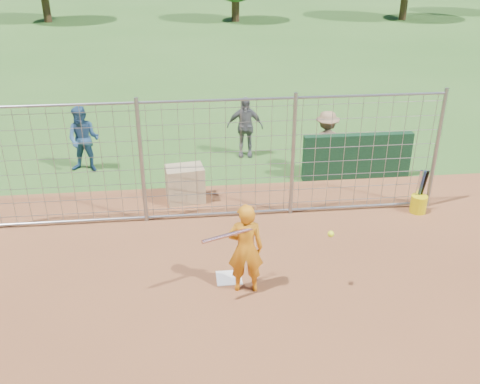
{
  "coord_description": "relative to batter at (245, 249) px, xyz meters",
  "views": [
    {
      "loc": [
        -0.64,
        -7.74,
        5.39
      ],
      "look_at": [
        0.3,
        0.8,
        1.15
      ],
      "focal_mm": 40.0,
      "sensor_mm": 36.0,
      "label": 1
    }
  ],
  "objects": [
    {
      "name": "backstop_fence",
      "position": [
        -0.24,
        2.53,
        0.47
      ],
      "size": [
        9.08,
        0.08,
        2.6
      ],
      "color": "gray",
      "rests_on": "ground"
    },
    {
      "name": "bystander_b",
      "position": [
        0.68,
        5.81,
        0.01
      ],
      "size": [
        0.98,
        0.51,
        1.6
      ],
      "primitive_type": "imported",
      "rotation": [
        0.0,
        0.0,
        -0.13
      ],
      "color": "#5B5C60",
      "rests_on": "ground"
    },
    {
      "name": "bystander_c",
      "position": [
        2.48,
        4.49,
        -0.01
      ],
      "size": [
        1.02,
        0.6,
        1.57
      ],
      "primitive_type": "imported",
      "rotation": [
        0.0,
        0.0,
        3.16
      ],
      "color": "#8D6D4D",
      "rests_on": "ground"
    },
    {
      "name": "ground",
      "position": [
        -0.24,
        0.53,
        -0.79
      ],
      "size": [
        100.0,
        100.0,
        0.0
      ],
      "primitive_type": "plane",
      "color": "#2D591E",
      "rests_on": "ground"
    },
    {
      "name": "bucket_with_bats",
      "position": [
        3.95,
        2.29,
        -0.55
      ],
      "size": [
        0.34,
        0.35,
        0.97
      ],
      "color": "#DAC40B",
      "rests_on": "ground"
    },
    {
      "name": "batter",
      "position": [
        0.0,
        0.0,
        0.0
      ],
      "size": [
        0.61,
        0.43,
        1.59
      ],
      "primitive_type": "imported",
      "rotation": [
        0.0,
        0.0,
        3.06
      ],
      "color": "orange",
      "rests_on": "ground"
    },
    {
      "name": "equipment_bin",
      "position": [
        -0.92,
        3.36,
        -0.39
      ],
      "size": [
        0.87,
        0.66,
        0.8
      ],
      "primitive_type": "cube",
      "rotation": [
        0.0,
        0.0,
        0.14
      ],
      "color": "tan",
      "rests_on": "ground"
    },
    {
      "name": "bystander_a",
      "position": [
        -3.32,
        5.28,
        0.02
      ],
      "size": [
        0.89,
        0.76,
        1.63
      ],
      "primitive_type": "imported",
      "rotation": [
        0.0,
        0.0,
        -0.19
      ],
      "color": "navy",
      "rests_on": "ground"
    },
    {
      "name": "dugout_wall",
      "position": [
        3.16,
        4.13,
        -0.24
      ],
      "size": [
        2.6,
        0.2,
        1.1
      ],
      "primitive_type": "cube",
      "color": "#11381E",
      "rests_on": "ground"
    },
    {
      "name": "equipment_in_play",
      "position": [
        0.09,
        -0.23,
        0.39
      ],
      "size": [
        2.09,
        0.39,
        0.2
      ],
      "color": "silver",
      "rests_on": "ground"
    },
    {
      "name": "home_plate",
      "position": [
        -0.24,
        0.33,
        -0.78
      ],
      "size": [
        0.43,
        0.43,
        0.02
      ],
      "primitive_type": "cube",
      "color": "silver",
      "rests_on": "ground"
    }
  ]
}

